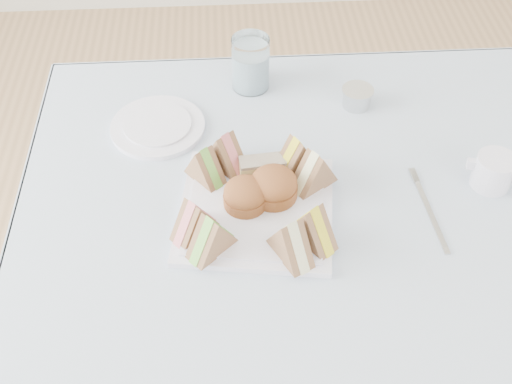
{
  "coord_description": "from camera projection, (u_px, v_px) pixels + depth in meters",
  "views": [
    {
      "loc": [
        -0.14,
        -0.66,
        1.56
      ],
      "look_at": [
        -0.1,
        0.06,
        0.8
      ],
      "focal_mm": 45.0,
      "sensor_mm": 36.0,
      "label": 1
    }
  ],
  "objects": [
    {
      "name": "sandwich_fr_b",
      "position": [
        291.0,
        239.0,
        0.98
      ],
      "size": [
        0.08,
        0.09,
        0.08
      ],
      "primitive_type": null,
      "rotation": [
        0.0,
        0.0,
        -1.07
      ],
      "color": "brown",
      "rests_on": "serving_plate"
    },
    {
      "name": "pastry_slice",
      "position": [
        262.0,
        167.0,
        1.11
      ],
      "size": [
        0.08,
        0.04,
        0.04
      ],
      "primitive_type": "cube",
      "rotation": [
        0.0,
        0.0,
        0.1
      ],
      "color": "#DDCE84",
      "rests_on": "serving_plate"
    },
    {
      "name": "sandwich_fr_a",
      "position": [
        312.0,
        224.0,
        1.0
      ],
      "size": [
        0.08,
        0.09,
        0.08
      ],
      "primitive_type": null,
      "rotation": [
        0.0,
        0.0,
        -0.9
      ],
      "color": "brown",
      "rests_on": "serving_plate"
    },
    {
      "name": "scone_left",
      "position": [
        245.0,
        195.0,
        1.06
      ],
      "size": [
        0.09,
        0.09,
        0.05
      ],
      "primitive_type": "cylinder",
      "rotation": [
        0.0,
        0.0,
        -0.3
      ],
      "color": "brown",
      "rests_on": "serving_plate"
    },
    {
      "name": "side_plate",
      "position": [
        158.0,
        127.0,
        1.23
      ],
      "size": [
        0.22,
        0.22,
        0.01
      ],
      "primitive_type": "cylinder",
      "rotation": [
        0.0,
        0.0,
        -0.28
      ],
      "color": "silver",
      "rests_on": "tablecloth"
    },
    {
      "name": "sandwich_br_a",
      "position": [
        314.0,
        169.0,
        1.08
      ],
      "size": [
        0.09,
        0.08,
        0.08
      ],
      "primitive_type": null,
      "rotation": [
        0.0,
        0.0,
        -2.51
      ],
      "color": "brown",
      "rests_on": "serving_plate"
    },
    {
      "name": "tablecloth",
      "position": [
        319.0,
        239.0,
        1.05
      ],
      "size": [
        1.02,
        1.02,
        0.01
      ],
      "primitive_type": "cube",
      "color": "silver",
      "rests_on": "table"
    },
    {
      "name": "sandwich_fl_a",
      "position": [
        194.0,
        218.0,
        1.01
      ],
      "size": [
        0.08,
        0.08,
        0.07
      ],
      "primitive_type": null,
      "rotation": [
        0.0,
        0.0,
        0.73
      ],
      "color": "brown",
      "rests_on": "serving_plate"
    },
    {
      "name": "water_glass",
      "position": [
        251.0,
        63.0,
        1.28
      ],
      "size": [
        0.09,
        0.09,
        0.11
      ],
      "primitive_type": "cylinder",
      "rotation": [
        0.0,
        0.0,
        -0.22
      ],
      "color": "white",
      "rests_on": "tablecloth"
    },
    {
      "name": "tea_strainer",
      "position": [
        357.0,
        98.0,
        1.27
      ],
      "size": [
        0.08,
        0.08,
        0.04
      ],
      "primitive_type": "cylinder",
      "rotation": [
        0.0,
        0.0,
        0.27
      ],
      "color": "#BDBDBD",
      "rests_on": "tablecloth"
    },
    {
      "name": "serving_plate",
      "position": [
        256.0,
        210.0,
        1.08
      ],
      "size": [
        0.29,
        0.29,
        0.01
      ],
      "primitive_type": "cube",
      "rotation": [
        0.0,
        0.0,
        -0.14
      ],
      "color": "silver",
      "rests_on": "tablecloth"
    },
    {
      "name": "table",
      "position": [
        306.0,
        353.0,
        1.32
      ],
      "size": [
        0.9,
        0.9,
        0.74
      ],
      "primitive_type": "cube",
      "color": "brown",
      "rests_on": "floor"
    },
    {
      "name": "creamer_jug",
      "position": [
        493.0,
        172.0,
        1.11
      ],
      "size": [
        0.08,
        0.08,
        0.06
      ],
      "primitive_type": "cylinder",
      "rotation": [
        0.0,
        0.0,
        -0.22
      ],
      "color": "silver",
      "rests_on": "tablecloth"
    },
    {
      "name": "sandwich_bl_a",
      "position": [
        205.0,
        164.0,
        1.1
      ],
      "size": [
        0.08,
        0.08,
        0.07
      ],
      "primitive_type": null,
      "rotation": [
        0.0,
        0.0,
        2.26
      ],
      "color": "brown",
      "rests_on": "serving_plate"
    },
    {
      "name": "fork",
      "position": [
        432.0,
        217.0,
        1.07
      ],
      "size": [
        0.02,
        0.16,
        0.0
      ],
      "primitive_type": "cube",
      "rotation": [
        0.0,
        0.0,
        0.08
      ],
      "color": "#BDBDBD",
      "rests_on": "tablecloth"
    },
    {
      "name": "sandwich_fl_b",
      "position": [
        211.0,
        234.0,
        0.99
      ],
      "size": [
        0.09,
        0.08,
        0.07
      ],
      "primitive_type": null,
      "rotation": [
        0.0,
        0.0,
        0.74
      ],
      "color": "brown",
      "rests_on": "serving_plate"
    },
    {
      "name": "scone_right",
      "position": [
        274.0,
        186.0,
        1.07
      ],
      "size": [
        0.09,
        0.09,
        0.05
      ],
      "primitive_type": "cylinder",
      "rotation": [
        0.0,
        0.0,
        0.15
      ],
      "color": "brown",
      "rests_on": "serving_plate"
    },
    {
      "name": "sandwich_bl_b",
      "position": [
        225.0,
        151.0,
        1.11
      ],
      "size": [
        0.09,
        0.09,
        0.08
      ],
      "primitive_type": null,
      "rotation": [
        0.0,
        0.0,
        2.29
      ],
      "color": "brown",
      "rests_on": "serving_plate"
    },
    {
      "name": "sandwich_br_b",
      "position": [
        296.0,
        155.0,
        1.11
      ],
      "size": [
        0.09,
        0.08,
        0.08
      ],
      "primitive_type": null,
      "rotation": [
        0.0,
        0.0,
        -2.62
      ],
      "color": "brown",
      "rests_on": "serving_plate"
    }
  ]
}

